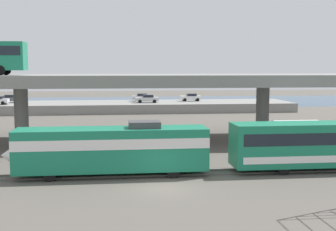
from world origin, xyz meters
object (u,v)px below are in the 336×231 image
service_truck_west (307,135)px  parked_car_3 (12,99)px  train_locomotive (103,148)px  parked_car_0 (191,97)px  parked_car_2 (147,99)px  parked_car_1 (143,97)px

service_truck_west → parked_car_3: bearing=130.5°
train_locomotive → parked_car_3: train_locomotive is taller
parked_car_0 → parked_car_3: same height
parked_car_0 → parked_car_2: size_ratio=0.93×
train_locomotive → parked_car_0: size_ratio=3.82×
train_locomotive → parked_car_1: (6.14, 53.70, 0.27)m
parked_car_3 → parked_car_0: bearing=-0.0°
service_truck_west → parked_car_0: parked_car_0 is taller
train_locomotive → parked_car_3: (-18.61, 52.50, 0.27)m
parked_car_3 → parked_car_1: bearing=2.8°
parked_car_2 → parked_car_3: 25.49m
parked_car_0 → parked_car_1: bearing=-7.3°
service_truck_west → parked_car_3: (-38.30, 44.83, 0.82)m
service_truck_west → parked_car_0: (-4.17, 44.83, 0.82)m
parked_car_2 → service_truck_west: bearing=107.3°
parked_car_0 → parked_car_3: size_ratio=0.88×
service_truck_west → parked_car_1: parked_car_1 is taller
parked_car_0 → parked_car_2: (-8.82, -3.02, 0.00)m
service_truck_west → parked_car_1: bearing=106.4°
parked_car_1 → parked_car_3: bearing=-177.2°
parked_car_3 → parked_car_2: bearing=-6.8°
train_locomotive → parked_car_1: train_locomotive is taller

